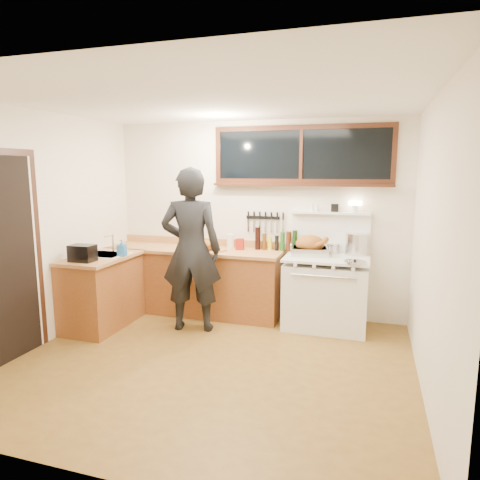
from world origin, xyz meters
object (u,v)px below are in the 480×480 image
(vintage_stove, at_px, (326,291))
(man, at_px, (191,250))
(cutting_board, at_px, (206,247))
(roast_turkey, at_px, (310,247))

(vintage_stove, xyz_separation_m, man, (-1.57, -0.56, 0.53))
(cutting_board, bearing_deg, roast_turkey, 6.08)
(roast_turkey, bearing_deg, man, -156.30)
(vintage_stove, bearing_deg, roast_turkey, 170.63)
(cutting_board, relative_size, roast_turkey, 1.04)
(man, xyz_separation_m, roast_turkey, (1.36, 0.60, 0.01))
(man, bearing_deg, cutting_board, 88.00)
(vintage_stove, xyz_separation_m, roast_turkey, (-0.21, 0.04, 0.54))
(roast_turkey, bearing_deg, cutting_board, -173.92)
(vintage_stove, relative_size, man, 0.79)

